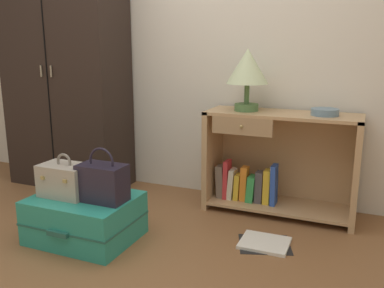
% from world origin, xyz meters
% --- Properties ---
extents(ground_plane, '(9.00, 9.00, 0.00)m').
position_xyz_m(ground_plane, '(0.00, 0.00, 0.00)').
color(ground_plane, brown).
extents(back_wall, '(6.40, 0.10, 2.60)m').
position_xyz_m(back_wall, '(0.00, 1.50, 1.30)').
color(back_wall, silver).
rests_on(back_wall, ground_plane).
extents(wardrobe, '(1.02, 0.47, 1.98)m').
position_xyz_m(wardrobe, '(-1.12, 1.20, 0.99)').
color(wardrobe, black).
rests_on(wardrobe, ground_plane).
extents(bookshelf, '(1.06, 0.39, 0.73)m').
position_xyz_m(bookshelf, '(0.66, 1.25, 0.36)').
color(bookshelf, tan).
rests_on(bookshelf, ground_plane).
extents(table_lamp, '(0.30, 0.30, 0.44)m').
position_xyz_m(table_lamp, '(0.44, 1.23, 1.03)').
color(table_lamp, '#4C7542').
rests_on(table_lamp, bookshelf).
extents(bowl, '(0.18, 0.18, 0.05)m').
position_xyz_m(bowl, '(0.98, 1.23, 0.76)').
color(bowl, slate).
rests_on(bowl, bookshelf).
extents(suitcase_large, '(0.63, 0.51, 0.28)m').
position_xyz_m(suitcase_large, '(-0.32, 0.33, 0.14)').
color(suitcase_large, teal).
rests_on(suitcase_large, ground_plane).
extents(train_case, '(0.30, 0.20, 0.27)m').
position_xyz_m(train_case, '(-0.44, 0.31, 0.38)').
color(train_case, '#A89E8E').
rests_on(train_case, suitcase_large).
extents(handbag, '(0.28, 0.17, 0.33)m').
position_xyz_m(handbag, '(-0.18, 0.32, 0.39)').
color(handbag, '#231E2D').
rests_on(handbag, suitcase_large).
extents(bottle, '(0.07, 0.07, 0.17)m').
position_xyz_m(bottle, '(-0.73, 0.39, 0.08)').
color(bottle, white).
rests_on(bottle, ground_plane).
extents(open_book_on_floor, '(0.38, 0.35, 0.02)m').
position_xyz_m(open_book_on_floor, '(0.73, 0.69, 0.01)').
color(open_book_on_floor, white).
rests_on(open_book_on_floor, ground_plane).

